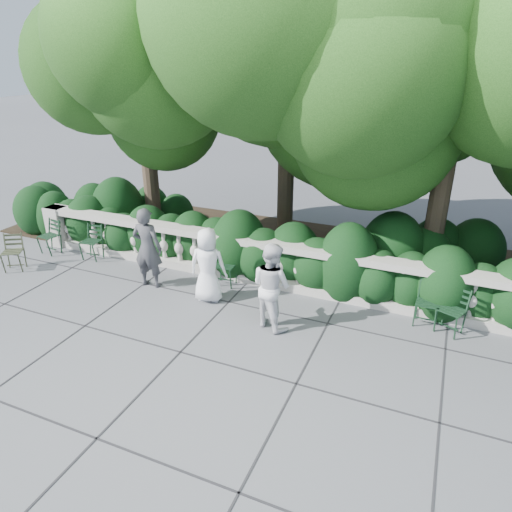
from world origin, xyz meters
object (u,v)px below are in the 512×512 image
at_px(person_businessman, 208,265).
at_px(chair_b, 90,261).
at_px(chair_a, 47,255).
at_px(person_casual_man, 271,286).
at_px(chair_weathered, 14,273).
at_px(chair_f, 423,328).
at_px(person_woman_grey, 148,248).
at_px(chair_d, 223,288).
at_px(chair_e, 444,336).

bearing_deg(person_businessman, chair_b, -18.46).
xyz_separation_m(chair_a, chair_b, (1.22, 0.12, 0.00)).
bearing_deg(person_casual_man, chair_b, 13.41).
bearing_deg(chair_weathered, chair_f, -23.51).
xyz_separation_m(chair_b, person_casual_man, (4.94, -0.89, 0.79)).
bearing_deg(chair_b, person_woman_grey, -17.29).
xyz_separation_m(chair_f, person_casual_man, (-2.55, -0.95, 0.79)).
xyz_separation_m(chair_d, chair_f, (3.99, 0.01, 0.00)).
height_order(chair_d, person_casual_man, person_casual_man).
bearing_deg(chair_e, person_casual_man, -141.10).
relative_size(chair_a, chair_f, 1.00).
distance_m(chair_weathered, person_businessman, 4.71).
distance_m(chair_d, chair_e, 4.33).
height_order(chair_e, person_woman_grey, person_woman_grey).
bearing_deg(person_woman_grey, person_casual_man, 164.47).
relative_size(chair_d, person_woman_grey, 0.49).
height_order(chair_b, chair_d, same).
bearing_deg(chair_d, chair_a, 177.92).
bearing_deg(chair_e, person_woman_grey, -153.54).
relative_size(chair_a, person_woman_grey, 0.49).
bearing_deg(person_businessman, chair_d, -103.12).
relative_size(chair_a, chair_e, 1.00).
relative_size(person_businessman, person_woman_grey, 0.88).
distance_m(chair_a, chair_weathered, 1.03).
bearing_deg(person_casual_man, chair_a, 16.51).
relative_size(chair_e, person_woman_grey, 0.49).
relative_size(chair_d, chair_e, 1.00).
relative_size(chair_a, chair_d, 1.00).
xyz_separation_m(chair_e, person_woman_grey, (-5.79, -0.41, 0.85)).
height_order(chair_a, chair_weathered, same).
bearing_deg(chair_d, chair_weathered, -169.64).
height_order(person_woman_grey, person_casual_man, person_woman_grey).
bearing_deg(chair_b, chair_e, -5.31).
bearing_deg(person_woman_grey, chair_e, 177.28).
height_order(chair_a, person_woman_grey, person_woman_grey).
distance_m(chair_b, person_woman_grey, 2.26).
distance_m(chair_a, person_casual_man, 6.26).
bearing_deg(chair_d, chair_e, -5.26).
bearing_deg(chair_weathered, person_woman_grey, -18.96).
xyz_separation_m(chair_f, chair_weathered, (-8.62, -1.21, 0.00)).
relative_size(person_woman_grey, person_casual_man, 1.08).
relative_size(chair_e, person_businessman, 0.56).
height_order(chair_e, chair_weathered, same).
bearing_deg(chair_f, chair_d, -177.33).
bearing_deg(chair_weathered, person_businessman, -23.49).
relative_size(chair_d, person_casual_man, 0.53).
height_order(chair_a, chair_d, same).
height_order(person_businessman, person_woman_grey, person_woman_grey).
relative_size(chair_e, person_casual_man, 0.53).
relative_size(chair_a, chair_weathered, 1.00).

